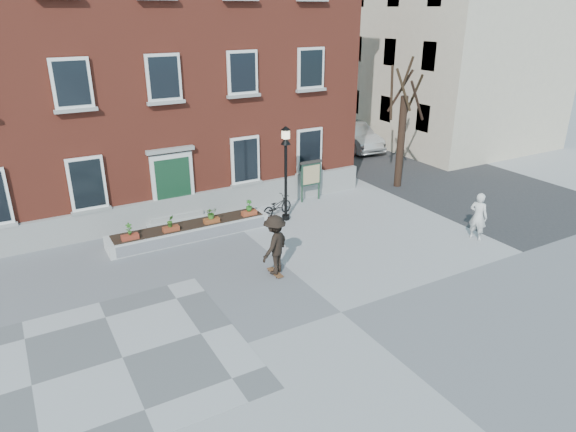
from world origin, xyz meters
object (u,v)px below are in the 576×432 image
skateboarder (275,245)px  bystander (478,216)px  bicycle (277,206)px  lamp_post (286,161)px  notice_board (311,174)px  parked_car (353,136)px

skateboarder → bystander: bearing=-9.3°
bicycle → bystander: size_ratio=0.88×
bystander → lamp_post: bearing=26.8°
notice_board → bystander: bearing=-64.2°
parked_car → lamp_post: (-9.33, -8.03, 1.73)m
notice_board → parked_car: bearing=42.4°
bystander → notice_board: (-3.23, 6.69, 0.34)m
bicycle → bystander: (5.44, -5.82, 0.50)m
notice_board → skateboarder: size_ratio=0.90×
bystander → lamp_post: size_ratio=0.47×
bystander → notice_board: bearing=7.3°
lamp_post → bystander: bearing=-44.7°
parked_car → skateboarder: size_ratio=2.37×
bicycle → notice_board: bearing=-85.0°
bystander → notice_board: 7.44m
parked_car → skateboarder: (-11.97, -12.00, 0.26)m
bystander → parked_car: bearing=-35.3°
lamp_post → notice_board: size_ratio=2.10×
notice_board → lamp_post: bearing=-145.7°
lamp_post → skateboarder: 4.98m
parked_car → notice_board: size_ratio=2.64×
bicycle → notice_board: (2.21, 0.87, 0.84)m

